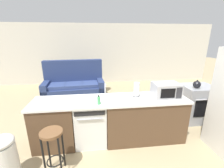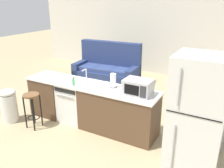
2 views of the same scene
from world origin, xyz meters
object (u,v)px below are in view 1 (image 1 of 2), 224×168
at_px(soap_bottle, 99,100).
at_px(couch, 74,86).
at_px(dishwasher, 91,123).
at_px(bar_stool, 53,143).
at_px(microwave, 166,90).
at_px(trash_bin, 4,159).
at_px(paper_towel_roll, 136,90).
at_px(stove_range, 196,103).
at_px(kettle, 197,84).

xyz_separation_m(soap_bottle, couch, (-0.78, 2.70, -0.58)).
xyz_separation_m(dishwasher, bar_stool, (-0.54, -0.68, 0.11)).
height_order(microwave, trash_bin, microwave).
relative_size(dishwasher, paper_towel_roll, 2.98).
height_order(stove_range, soap_bottle, soap_bottle).
distance_m(stove_range, bar_stool, 3.37).
relative_size(trash_bin, couch, 0.36).
bearing_deg(stove_range, dishwasher, -168.09).
relative_size(paper_towel_roll, couch, 0.14).
bearing_deg(couch, microwave, -50.20).
xyz_separation_m(bar_stool, trash_bin, (-0.66, -0.06, -0.16)).
bearing_deg(bar_stool, kettle, 20.37).
height_order(soap_bottle, couch, couch).
bearing_deg(microwave, couch, 129.80).
distance_m(paper_towel_roll, bar_stool, 1.72).
bearing_deg(kettle, paper_towel_roll, -167.70).
xyz_separation_m(dishwasher, microwave, (1.47, -0.00, 0.62)).
distance_m(trash_bin, couch, 3.30).
bearing_deg(couch, paper_towel_roll, -57.67).
xyz_separation_m(bar_stool, couch, (-0.08, 3.19, -0.14)).
relative_size(stove_range, kettle, 4.39).
height_order(soap_bottle, kettle, kettle).
bearing_deg(stove_range, trash_bin, -161.21).
xyz_separation_m(microwave, trash_bin, (-2.67, -0.74, -0.66)).
height_order(trash_bin, couch, couch).
height_order(kettle, trash_bin, kettle).
bearing_deg(stove_range, bar_stool, -158.61).
bearing_deg(soap_bottle, kettle, 15.23).
relative_size(bar_stool, couch, 0.36).
bearing_deg(soap_bottle, paper_towel_roll, 20.94).
height_order(microwave, soap_bottle, microwave).
bearing_deg(microwave, paper_towel_roll, 170.66).
bearing_deg(bar_stool, dishwasher, 51.65).
relative_size(microwave, trash_bin, 0.68).
height_order(stove_range, trash_bin, stove_range).
bearing_deg(dishwasher, couch, 103.81).
bearing_deg(stove_range, soap_bottle, -163.02).
xyz_separation_m(stove_range, microwave, (-1.13, -0.55, 0.59)).
distance_m(soap_bottle, couch, 2.87).
xyz_separation_m(stove_range, soap_bottle, (-2.44, -0.74, 0.52)).
relative_size(dishwasher, bar_stool, 1.14).
bearing_deg(paper_towel_roll, bar_stool, -151.98).
bearing_deg(dishwasher, soap_bottle, -50.05).
bearing_deg(dishwasher, microwave, -0.05).
bearing_deg(soap_bottle, dishwasher, 129.95).
distance_m(stove_range, trash_bin, 4.01).
xyz_separation_m(stove_range, couch, (-3.22, 1.96, -0.06)).
xyz_separation_m(dishwasher, stove_range, (2.60, 0.55, 0.03)).
bearing_deg(paper_towel_roll, kettle, 12.30).
bearing_deg(dishwasher, trash_bin, -148.15).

